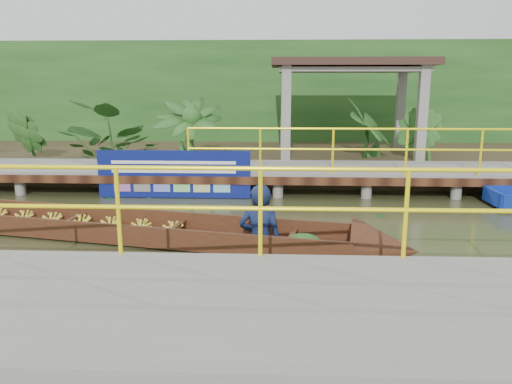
{
  "coord_description": "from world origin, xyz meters",
  "views": [
    {
      "loc": [
        0.99,
        -8.4,
        2.57
      ],
      "look_at": [
        0.6,
        0.5,
        0.6
      ],
      "focal_mm": 35.0,
      "sensor_mm": 36.0,
      "label": 1
    }
  ],
  "objects": [
    {
      "name": "ground",
      "position": [
        0.0,
        0.0,
        0.0
      ],
      "size": [
        80.0,
        80.0,
        0.0
      ],
      "primitive_type": "plane",
      "color": "#33371B",
      "rests_on": "ground"
    },
    {
      "name": "land_strip",
      "position": [
        0.0,
        7.5,
        0.23
      ],
      "size": [
        30.0,
        8.0,
        0.45
      ],
      "primitive_type": "cube",
      "color": "#302818",
      "rests_on": "ground"
    },
    {
      "name": "far_dock",
      "position": [
        0.02,
        3.43,
        0.48
      ],
      "size": [
        16.0,
        2.06,
        1.66
      ],
      "color": "slate",
      "rests_on": "ground"
    },
    {
      "name": "near_dock",
      "position": [
        1.0,
        -4.2,
        0.3
      ],
      "size": [
        18.0,
        2.4,
        1.73
      ],
      "color": "slate",
      "rests_on": "ground"
    },
    {
      "name": "pavilion",
      "position": [
        3.0,
        6.3,
        2.82
      ],
      "size": [
        4.4,
        3.0,
        3.0
      ],
      "color": "slate",
      "rests_on": "ground"
    },
    {
      "name": "foliage_backdrop",
      "position": [
        0.0,
        10.0,
        2.0
      ],
      "size": [
        30.0,
        0.8,
        4.0
      ],
      "primitive_type": "cube",
      "color": "#194315",
      "rests_on": "ground"
    },
    {
      "name": "vendor_boat",
      "position": [
        -1.29,
        -0.46,
        0.29
      ],
      "size": [
        9.69,
        2.91,
        2.32
      ],
      "rotation": [
        0.0,
        0.0,
        -0.21
      ],
      "color": "#34180E",
      "rests_on": "ground"
    },
    {
      "name": "blue_banner",
      "position": [
        -1.33,
        2.48,
        0.56
      ],
      "size": [
        3.44,
        0.04,
        1.07
      ],
      "color": "navy",
      "rests_on": "ground"
    },
    {
      "name": "tropical_plants",
      "position": [
        -1.75,
        5.3,
        1.35
      ],
      "size": [
        14.43,
        1.43,
        1.79
      ],
      "color": "#194315",
      "rests_on": "ground"
    }
  ]
}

